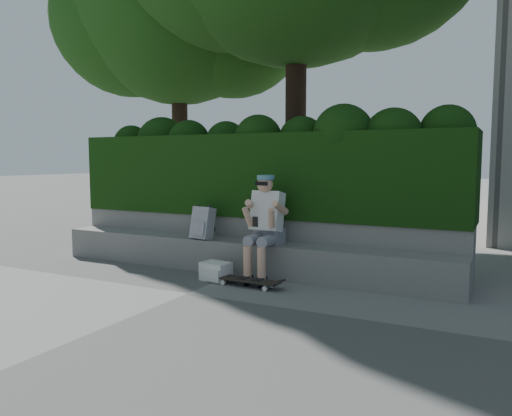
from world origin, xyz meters
The scene contains 8 objects.
ground centered at (0.00, 0.00, 0.00)m, with size 80.00×80.00×0.00m, color slate.
bench_ledge centered at (0.00, 1.25, 0.23)m, with size 6.00×0.45×0.45m, color gray.
planter_wall centered at (0.00, 1.73, 0.38)m, with size 6.00×0.50×0.75m, color gray.
hedge centered at (0.00, 1.95, 1.35)m, with size 6.00×1.00×1.20m, color black.
person centered at (0.50, 1.07, 0.75)m, with size 0.40×0.76×1.38m.
skateboard centered at (0.47, 0.62, 0.08)m, with size 0.88×0.26×0.09m.
backpack_plaid centered at (-0.53, 1.15, 0.68)m, with size 0.31×0.17×0.46m, color silver.
backpack_ground centered at (-0.04, 0.71, 0.12)m, with size 0.37×0.26×0.24m, color silver.
Camera 1 is at (3.36, -4.77, 1.58)m, focal length 35.00 mm.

